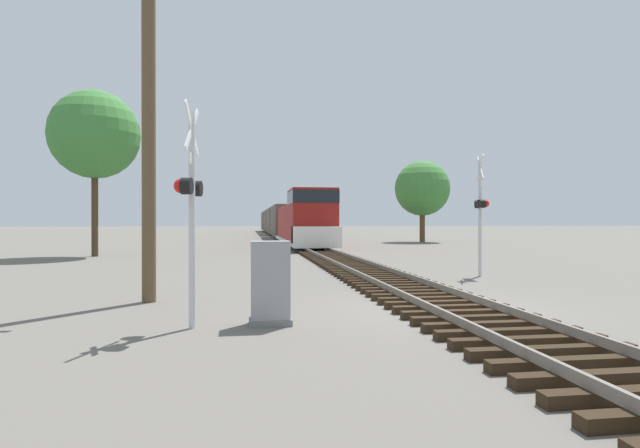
{
  "coord_description": "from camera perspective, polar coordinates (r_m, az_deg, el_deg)",
  "views": [
    {
      "loc": [
        -4.37,
        -10.55,
        1.97
      ],
      "look_at": [
        -1.32,
        10.32,
        1.86
      ],
      "focal_mm": 28.0,
      "sensor_mm": 36.0,
      "label": 1
    }
  ],
  "objects": [
    {
      "name": "rail_track_bed",
      "position": [
        11.57,
        14.17,
        -8.85
      ],
      "size": [
        2.6,
        160.0,
        0.31
      ],
      "color": "black",
      "rests_on": "ground"
    },
    {
      "name": "tree_far_right",
      "position": [
        31.17,
        -24.36,
        9.25
      ],
      "size": [
        4.94,
        4.94,
        9.33
      ],
      "color": "#473521",
      "rests_on": "ground"
    },
    {
      "name": "tree_mid_background",
      "position": [
        48.77,
        11.62,
        3.99
      ],
      "size": [
        5.25,
        5.25,
        7.76
      ],
      "color": "brown",
      "rests_on": "ground"
    },
    {
      "name": "utility_pole",
      "position": [
        13.08,
        -18.99,
        10.42
      ],
      "size": [
        1.8,
        0.33,
        8.36
      ],
      "color": "brown",
      "rests_on": "ground"
    },
    {
      "name": "relay_cabinet",
      "position": [
        9.62,
        -5.7,
        -6.78
      ],
      "size": [
        0.81,
        0.53,
        1.6
      ],
      "color": "slate",
      "rests_on": "ground"
    },
    {
      "name": "ground_plane",
      "position": [
        11.59,
        14.16,
        -9.51
      ],
      "size": [
        400.0,
        400.0,
        0.0
      ],
      "primitive_type": "plane",
      "color": "#666059"
    },
    {
      "name": "crossing_signal_far",
      "position": [
        18.76,
        17.91,
        1.87
      ],
      "size": [
        0.5,
        1.01,
        4.35
      ],
      "rotation": [
        0.0,
        0.0,
        1.36
      ],
      "color": "silver",
      "rests_on": "ground"
    },
    {
      "name": "freight_train",
      "position": [
        68.4,
        -4.67,
        0.27
      ],
      "size": [
        3.05,
        75.96,
        4.16
      ],
      "color": "maroon",
      "rests_on": "ground"
    },
    {
      "name": "crossing_signal_near",
      "position": [
        9.49,
        -14.58,
        2.96
      ],
      "size": [
        0.45,
        1.01,
        4.14
      ],
      "rotation": [
        0.0,
        0.0,
        -1.72
      ],
      "color": "silver",
      "rests_on": "ground"
    }
  ]
}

